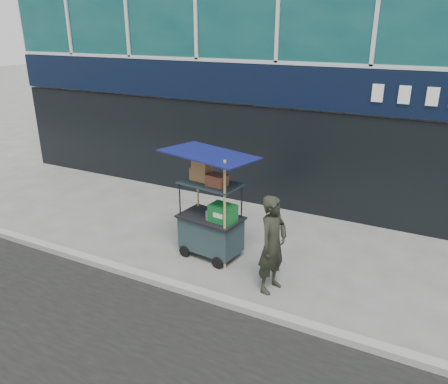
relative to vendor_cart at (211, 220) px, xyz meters
The scene contains 4 objects.
ground 1.33m from the vendor_cart, 84.33° to the right, with size 80.00×80.00×0.00m, color #5F5F5B.
curb 1.47m from the vendor_cart, 85.20° to the right, with size 80.00×0.18×0.12m, color gray.
vendor_cart is the anchor object (origin of this frame).
vendor_man 1.54m from the vendor_cart, 20.84° to the right, with size 0.61×0.40×1.68m, color black.
Camera 1 is at (3.51, -5.40, 4.17)m, focal length 35.00 mm.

